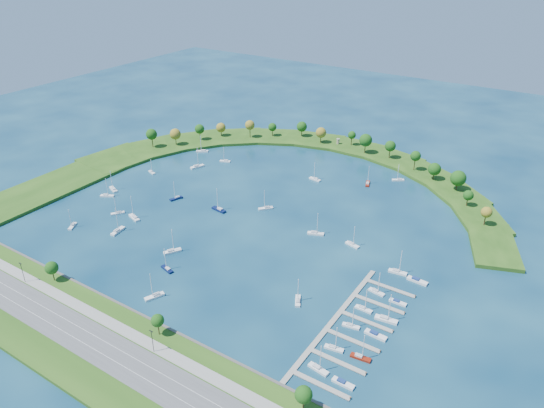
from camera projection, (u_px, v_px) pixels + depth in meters
The scene contains 40 objects.
ground at pixel (260, 211), 292.08m from camera, with size 700.00×700.00×0.00m, color #072844.
south_shoreline at pixel (84, 335), 200.49m from camera, with size 420.00×43.10×11.60m.
breakwater at pixel (244, 164), 350.05m from camera, with size 286.74×247.64×2.00m.
breakwater_trees at pixel (319, 145), 356.54m from camera, with size 238.45×89.98×14.28m.
harbor_tower at pixel (338, 141), 379.75m from camera, with size 2.60×2.60×4.11m.
dock_system at pixel (350, 327), 205.61m from camera, with size 24.28×82.00×1.60m.
moored_boat_0 at pixel (266, 208), 293.96m from camera, with size 7.36×7.97×12.48m.
moored_boat_1 at pixel (202, 151), 371.54m from camera, with size 8.52×6.89×12.74m.
moored_boat_2 at pixel (167, 268), 240.54m from camera, with size 8.08×4.15×11.43m.
moored_boat_3 at pixel (107, 195), 308.14m from camera, with size 8.29×6.16×12.13m.
moored_boat_4 at pixel (368, 183), 323.17m from camera, with size 4.91×8.58×12.17m.
moored_boat_5 at pixel (225, 161), 355.37m from camera, with size 7.68×4.71×10.94m.
moored_boat_6 at pixel (352, 244), 259.47m from camera, with size 8.16×3.98×11.56m.
moored_boat_7 at pixel (197, 166), 346.57m from camera, with size 6.23×10.07×14.35m.
moored_boat_8 at pixel (219, 209), 292.44m from camera, with size 9.80×3.98×14.00m.
moored_boat_9 at pixel (315, 179), 328.99m from camera, with size 8.47×3.60×12.06m.
moored_boat_10 at pixel (176, 198), 305.14m from camera, with size 4.74×8.19×11.62m.
moored_boat_11 at pixel (298, 300), 219.63m from camera, with size 5.67×7.88×11.46m.
moored_boat_12 at pixel (134, 217), 284.15m from camera, with size 9.66×5.54×13.70m.
moored_boat_13 at pixel (398, 179), 328.17m from camera, with size 7.59×6.05×11.30m.
moored_boat_14 at pixel (152, 172), 338.89m from camera, with size 7.01×4.08×9.95m.
moored_boat_15 at pixel (155, 296), 222.31m from camera, with size 5.74×8.95×12.80m.
moored_boat_16 at pixel (172, 251), 253.92m from camera, with size 6.71×8.96×13.13m.
moored_boat_17 at pixel (316, 233), 269.17m from camera, with size 9.00×5.47×12.81m.
moored_boat_18 at pixel (118, 230), 271.31m from camera, with size 4.24×9.70×13.79m.
moored_boat_19 at pixel (113, 189), 315.83m from camera, with size 9.07×5.73×12.95m.
moored_boat_20 at pixel (118, 213), 288.95m from camera, with size 6.08×7.33×11.04m.
moored_boat_21 at pixel (72, 226), 276.10m from camera, with size 5.53×7.57×11.03m.
docked_boat_0 at pixel (318, 368), 185.14m from camera, with size 8.49×3.52×12.11m.
docked_boat_1 at pixel (343, 383), 179.43m from camera, with size 8.39×2.53×1.70m.
docked_boat_2 at pixel (334, 348), 194.43m from camera, with size 7.74×3.27×11.03m.
docked_boat_3 at pixel (360, 357), 190.20m from camera, with size 8.04×3.07×11.53m.
docked_boat_4 at pixel (351, 325), 205.58m from camera, with size 7.41×3.21×10.54m.
docked_boat_5 at pixel (375, 335), 200.99m from camera, with size 9.19×3.01×1.85m.
docked_boat_6 at pixel (364, 308), 214.88m from camera, with size 7.59×2.37×11.06m.
docked_boat_7 at pixel (386, 319), 208.89m from camera, with size 9.62×3.75×13.77m.
docked_boat_8 at pixel (377, 291), 225.16m from camera, with size 7.79×3.22×11.11m.
docked_boat_9 at pixel (398, 302), 219.02m from camera, with size 7.62×2.19×1.55m.
docked_boat_10 at pixel (398, 271), 238.33m from camera, with size 8.86×3.47×12.68m.
docked_boat_11 at pixel (417, 281), 232.46m from camera, with size 9.60×3.26×1.93m.
Camera 1 is at (145.38, -211.14, 140.22)m, focal length 33.70 mm.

